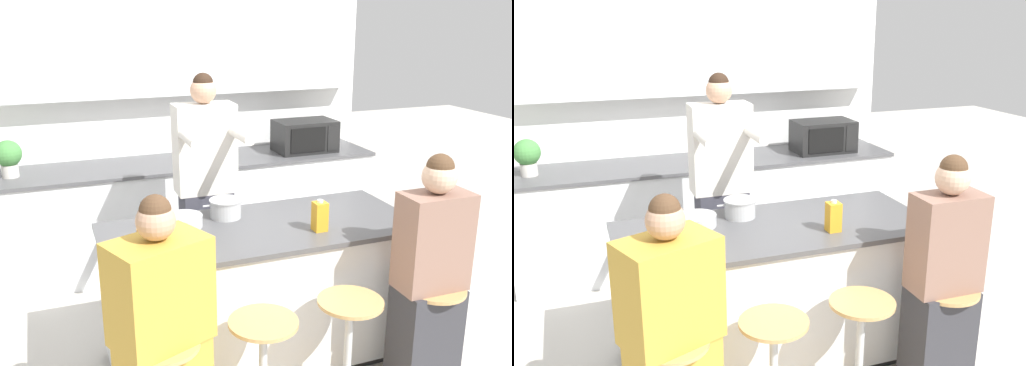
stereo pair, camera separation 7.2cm
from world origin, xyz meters
TOP-DOWN VIEW (x-y plane):
  - ground_plane at (0.00, 0.00)m, footprint 16.00×16.00m
  - wall_back at (0.00, 1.98)m, footprint 3.54×0.22m
  - back_counter at (0.00, 1.65)m, footprint 3.29×0.68m
  - kitchen_island at (0.00, 0.00)m, footprint 1.92×0.83m
  - bar_stool_center_right at (0.26, -0.65)m, footprint 0.38×0.38m
  - bar_stool_rightmost at (0.77, -0.69)m, footprint 0.38×0.38m
  - person_cooking at (-0.15, 0.66)m, footprint 0.42×0.56m
  - person_wrapped_blanket at (-0.76, -0.68)m, footprint 0.51×0.42m
  - person_seated_near at (0.74, -0.68)m, footprint 0.38×0.27m
  - cooking_pot at (-0.15, 0.22)m, footprint 0.30×0.21m
  - fruit_bowl at (-0.44, 0.16)m, footprint 0.23×0.23m
  - coffee_cup_near at (-0.71, -0.01)m, footprint 0.12×0.09m
  - banana_bunch at (-0.77, -0.21)m, footprint 0.14×0.10m
  - juice_carton at (0.30, -0.19)m, footprint 0.08×0.08m
  - microwave at (1.06, 1.60)m, footprint 0.54×0.35m
  - potted_plant at (-1.45, 1.65)m, footprint 0.21×0.21m

SIDE VIEW (x-z plane):
  - ground_plane at x=0.00m, z-range 0.00..0.00m
  - bar_stool_center_right at x=0.26m, z-range 0.02..0.70m
  - bar_stool_rightmost at x=0.77m, z-range 0.02..0.70m
  - kitchen_island at x=0.00m, z-range 0.01..0.91m
  - back_counter at x=0.00m, z-range 0.00..0.92m
  - person_wrapped_blanket at x=-0.76m, z-range -0.04..1.36m
  - person_seated_near at x=0.74m, z-range -0.06..1.38m
  - person_cooking at x=-0.15m, z-range -0.01..1.76m
  - banana_bunch at x=-0.77m, z-range 0.90..0.94m
  - fruit_bowl at x=-0.44m, z-range 0.90..0.97m
  - coffee_cup_near at x=-0.71m, z-range 0.90..0.99m
  - cooking_pot at x=-0.15m, z-range 0.90..1.02m
  - juice_carton at x=0.30m, z-range 0.90..1.09m
  - microwave at x=1.06m, z-range 0.92..1.20m
  - potted_plant at x=-1.45m, z-range 0.94..1.23m
  - wall_back at x=0.00m, z-range 0.19..2.89m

